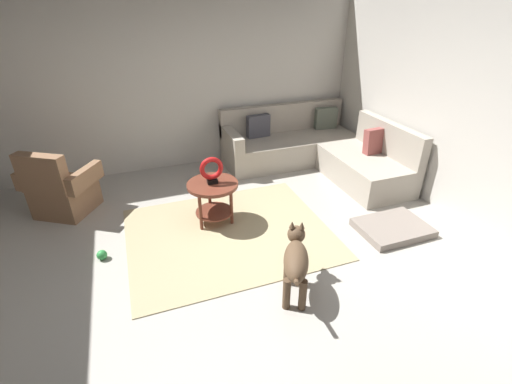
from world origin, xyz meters
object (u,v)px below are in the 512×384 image
at_px(sectional_couch, 316,151).
at_px(torus_sculpture, 212,170).
at_px(side_table, 213,192).
at_px(dog_bed_mat, 393,228).
at_px(dog, 296,260).
at_px(armchair, 61,190).
at_px(dog_toy_ball, 102,255).

xyz_separation_m(sectional_couch, torus_sculpture, (-1.94, -1.02, 0.42)).
height_order(side_table, dog_bed_mat, side_table).
distance_m(sectional_couch, side_table, 2.19).
bearing_deg(dog, torus_sculpture, 131.34).
xyz_separation_m(sectional_couch, side_table, (-1.94, -1.02, 0.12)).
distance_m(armchair, side_table, 1.95).
bearing_deg(dog, dog_toy_ball, 171.81).
height_order(dog_bed_mat, dog_toy_ball, dog_toy_ball).
bearing_deg(dog_bed_mat, side_table, 154.55).
distance_m(torus_sculpture, dog_bed_mat, 2.23).
height_order(sectional_couch, side_table, sectional_couch).
xyz_separation_m(side_table, dog_bed_mat, (1.92, -0.92, -0.37)).
relative_size(side_table, torus_sculpture, 1.84).
bearing_deg(dog_toy_ball, dog_bed_mat, -11.13).
height_order(dog, dog_toy_ball, dog).
bearing_deg(side_table, torus_sculpture, -88.21).
bearing_deg(armchair, side_table, 4.75).
xyz_separation_m(side_table, torus_sculpture, (0.00, -0.00, 0.29)).
bearing_deg(torus_sculpture, sectional_couch, 27.73).
distance_m(sectional_couch, dog_bed_mat, 1.95).
xyz_separation_m(torus_sculpture, dog_bed_mat, (1.92, -0.92, -0.67)).
relative_size(armchair, dog_bed_mat, 1.25).
distance_m(sectional_couch, dog_toy_ball, 3.49).
bearing_deg(dog_bed_mat, dog_toy_ball, 168.87).
xyz_separation_m(armchair, dog, (2.13, -2.30, 0.05)).
relative_size(sectional_couch, dog_bed_mat, 2.81).
xyz_separation_m(sectional_couch, dog, (-1.54, -2.44, 0.09)).
height_order(sectional_couch, torus_sculpture, sectional_couch).
relative_size(sectional_couch, side_table, 3.75).
distance_m(armchair, torus_sculpture, 1.98).
relative_size(torus_sculpture, dog, 0.41).
bearing_deg(sectional_couch, torus_sculpture, -152.27).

